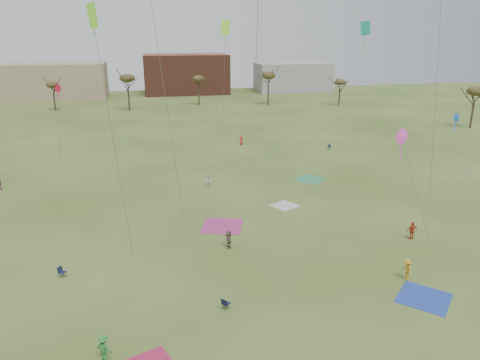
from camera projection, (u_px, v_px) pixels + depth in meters
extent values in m
plane|color=#3A5119|center=(275.00, 305.00, 31.91)|extent=(260.00, 260.00, 0.00)
imported|color=#287A34|center=(104.00, 348.00, 26.40)|extent=(1.19, 1.09, 1.60)
imported|color=#B23B1E|center=(412.00, 231.00, 41.87)|extent=(1.03, 0.45, 1.73)
imported|color=brown|center=(229.00, 239.00, 40.24)|extent=(0.53, 1.55, 1.65)
imported|color=#B88A22|center=(407.00, 269.00, 34.98)|extent=(0.67, 1.15, 1.76)
imported|color=#89397F|center=(0.00, 183.00, 55.22)|extent=(0.72, 1.02, 1.61)
imported|color=silver|center=(209.00, 181.00, 56.35)|extent=(0.90, 0.82, 1.48)
imported|color=red|center=(241.00, 140.00, 77.49)|extent=(0.71, 0.86, 1.50)
cube|color=#2742A9|center=(424.00, 298.00, 32.76)|extent=(4.85, 4.85, 0.03)
cube|color=beige|center=(284.00, 206.00, 50.28)|extent=(3.43, 3.43, 0.03)
cube|color=#A93472|center=(222.00, 226.00, 45.00)|extent=(4.86, 4.86, 0.03)
cube|color=#338E5B|center=(309.00, 179.00, 59.30)|extent=(4.60, 4.60, 0.03)
cube|color=#131B36|center=(62.00, 272.00, 35.45)|extent=(0.69, 0.69, 0.04)
cube|color=#131B36|center=(60.00, 269.00, 35.46)|extent=(0.38, 0.49, 0.44)
cube|color=#121633|center=(226.00, 303.00, 31.38)|extent=(0.71, 0.71, 0.04)
cube|color=#121633|center=(224.00, 302.00, 31.13)|extent=(0.44, 0.45, 0.44)
cube|color=#15203B|center=(329.00, 147.00, 74.11)|extent=(0.71, 0.71, 0.04)
cube|color=#15203B|center=(329.00, 146.00, 74.23)|extent=(0.46, 0.43, 0.44)
cube|color=#97EA27|center=(225.00, 28.00, 69.62)|extent=(1.18, 1.18, 2.31)
cube|color=#97EA27|center=(226.00, 33.00, 69.87)|extent=(0.08, 0.08, 2.08)
cylinder|color=#4C4C51|center=(224.00, 87.00, 73.22)|extent=(0.41, 1.77, 18.25)
cube|color=#7DEB29|center=(92.00, 15.00, 31.18)|extent=(0.84, 0.84, 1.66)
cube|color=#7DEB29|center=(93.00, 24.00, 31.36)|extent=(0.08, 0.08, 1.49)
cylinder|color=#4C4C51|center=(114.00, 145.00, 34.25)|extent=(1.41, 0.12, 18.63)
cube|color=teal|center=(365.00, 28.00, 74.98)|extent=(1.13, 1.13, 2.22)
cube|color=teal|center=(365.00, 33.00, 75.22)|extent=(0.08, 0.08, 2.00)
cylinder|color=#4C4C51|center=(360.00, 85.00, 75.91)|extent=(2.07, 3.71, 18.21)
cone|color=#B61333|center=(58.00, 88.00, 59.59)|extent=(1.05, 0.08, 1.05)
cube|color=#B61333|center=(58.00, 93.00, 59.80)|extent=(0.08, 0.08, 1.71)
cylinder|color=#4C4C51|center=(59.00, 126.00, 61.81)|extent=(1.26, 1.56, 10.49)
cylinder|color=#4C4C51|center=(437.00, 80.00, 45.83)|extent=(3.28, 1.50, 25.87)
cone|color=#EE4BBD|center=(401.00, 136.00, 39.71)|extent=(1.41, 0.10, 1.41)
cube|color=#EE4BBD|center=(400.00, 146.00, 39.99)|extent=(0.08, 0.08, 2.32)
cylinder|color=#4C4C51|center=(416.00, 191.00, 39.15)|extent=(1.28, 4.44, 8.79)
cone|color=blue|center=(456.00, 117.00, 55.22)|extent=(1.09, 0.08, 1.09)
cube|color=blue|center=(455.00, 123.00, 55.44)|extent=(0.08, 0.08, 1.79)
cylinder|color=#4C4C51|center=(463.00, 152.00, 54.48)|extent=(0.18, 4.19, 7.61)
cylinder|color=#4C4C51|center=(167.00, 111.00, 39.84)|extent=(2.20, 0.34, 21.84)
cylinder|color=#3A2B1E|center=(55.00, 102.00, 110.97)|extent=(0.40, 0.40, 4.32)
ellipsoid|color=#473D1E|center=(52.00, 85.00, 109.67)|extent=(3.02, 3.02, 1.58)
cylinder|color=#3A2B1E|center=(129.00, 100.00, 110.59)|extent=(0.40, 0.40, 5.40)
ellipsoid|color=#473D1E|center=(127.00, 78.00, 108.97)|extent=(3.78, 3.78, 1.98)
cylinder|color=#3A2B1E|center=(199.00, 96.00, 119.79)|extent=(0.40, 0.40, 4.68)
ellipsoid|color=#473D1E|center=(198.00, 79.00, 118.38)|extent=(3.28, 3.28, 1.72)
cylinder|color=#3A2B1E|center=(268.00, 95.00, 119.49)|extent=(0.40, 0.40, 5.28)
ellipsoid|color=#473D1E|center=(269.00, 75.00, 117.90)|extent=(3.70, 3.70, 1.94)
cylinder|color=#3A2B1E|center=(339.00, 98.00, 118.51)|extent=(0.40, 0.40, 4.20)
ellipsoid|color=#473D1E|center=(340.00, 82.00, 117.25)|extent=(2.94, 2.94, 1.54)
cylinder|color=#3A2B1E|center=(472.00, 116.00, 90.41)|extent=(0.40, 0.40, 5.04)
ellipsoid|color=#473D1E|center=(476.00, 91.00, 88.90)|extent=(3.53, 3.53, 1.85)
cube|color=#937F60|center=(49.00, 81.00, 130.51)|extent=(32.00, 14.00, 10.00)
cube|color=brown|center=(186.00, 74.00, 142.64)|extent=(26.00, 16.00, 12.00)
cube|color=gray|center=(293.00, 77.00, 148.07)|extent=(24.00, 12.00, 9.00)
cylinder|color=#9EA3A8|center=(261.00, 31.00, 148.30)|extent=(0.16, 0.16, 38.00)
cylinder|color=#9EA3A8|center=(257.00, 31.00, 148.76)|extent=(0.16, 0.16, 38.00)
cylinder|color=#9EA3A8|center=(258.00, 31.00, 147.31)|extent=(0.16, 0.16, 38.00)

